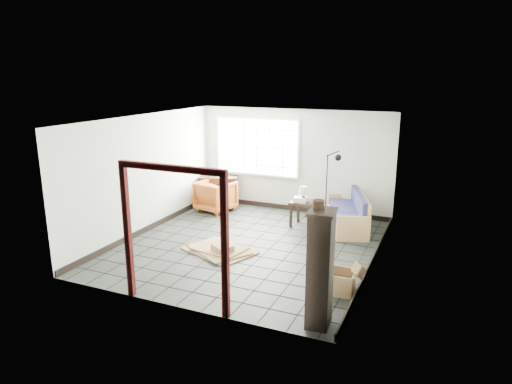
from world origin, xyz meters
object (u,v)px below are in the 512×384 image
at_px(side_table, 304,206).
at_px(tall_shelf, 320,268).
at_px(armchair, 216,194).
at_px(futon_sofa, 350,215).

bearing_deg(side_table, tall_shelf, -69.31).
xyz_separation_m(armchair, side_table, (2.44, -0.27, 0.06)).
xyz_separation_m(futon_sofa, armchair, (-3.47, -0.04, 0.13)).
bearing_deg(futon_sofa, side_table, 176.73).
xyz_separation_m(futon_sofa, tall_shelf, (0.49, -4.33, 0.56)).
height_order(futon_sofa, side_table, futon_sofa).
height_order(futon_sofa, armchair, armchair).
relative_size(futon_sofa, armchair, 2.31).
bearing_deg(armchair, tall_shelf, 146.77).
relative_size(futon_sofa, tall_shelf, 1.17).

